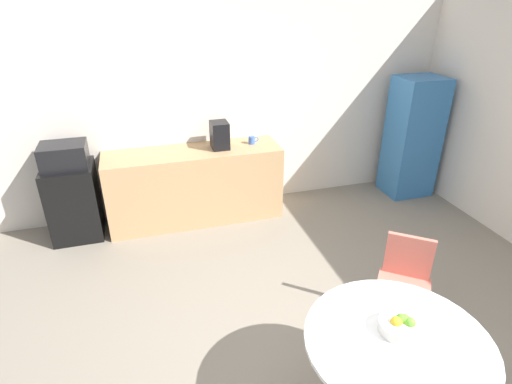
{
  "coord_description": "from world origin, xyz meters",
  "views": [
    {
      "loc": [
        -0.99,
        -1.96,
        2.66
      ],
      "look_at": [
        -0.02,
        1.3,
        0.95
      ],
      "focal_mm": 29.19,
      "sensor_mm": 36.0,
      "label": 1
    }
  ],
  "objects_px": {
    "fruit_bowl": "(400,325)",
    "coffee_maker": "(220,135)",
    "locker_cabinet": "(413,138)",
    "mini_fridge": "(74,201)",
    "microwave": "(64,155)",
    "chair_coral": "(406,274)",
    "mug_white": "(252,140)",
    "round_table": "(395,355)"
  },
  "relations": [
    {
      "from": "fruit_bowl",
      "to": "coffee_maker",
      "type": "distance_m",
      "value": 3.08
    },
    {
      "from": "fruit_bowl",
      "to": "locker_cabinet",
      "type": "bearing_deg",
      "value": 53.75
    },
    {
      "from": "mini_fridge",
      "to": "locker_cabinet",
      "type": "bearing_deg",
      "value": -1.32
    },
    {
      "from": "microwave",
      "to": "coffee_maker",
      "type": "distance_m",
      "value": 1.72
    },
    {
      "from": "fruit_bowl",
      "to": "coffee_maker",
      "type": "height_order",
      "value": "coffee_maker"
    },
    {
      "from": "chair_coral",
      "to": "mug_white",
      "type": "height_order",
      "value": "mug_white"
    },
    {
      "from": "round_table",
      "to": "mini_fridge",
      "type": "bearing_deg",
      "value": 124.77
    },
    {
      "from": "round_table",
      "to": "chair_coral",
      "type": "height_order",
      "value": "chair_coral"
    },
    {
      "from": "fruit_bowl",
      "to": "coffee_maker",
      "type": "bearing_deg",
      "value": 98.86
    },
    {
      "from": "microwave",
      "to": "round_table",
      "type": "xyz_separation_m",
      "value": [
        2.15,
        -3.09,
        -0.39
      ]
    },
    {
      "from": "mini_fridge",
      "to": "round_table",
      "type": "height_order",
      "value": "mini_fridge"
    },
    {
      "from": "microwave",
      "to": "chair_coral",
      "type": "height_order",
      "value": "microwave"
    },
    {
      "from": "mug_white",
      "to": "coffee_maker",
      "type": "relative_size",
      "value": 0.4
    },
    {
      "from": "locker_cabinet",
      "to": "fruit_bowl",
      "type": "xyz_separation_m",
      "value": [
        -2.15,
        -2.93,
        -0.02
      ]
    },
    {
      "from": "microwave",
      "to": "coffee_maker",
      "type": "bearing_deg",
      "value": 0.0
    },
    {
      "from": "locker_cabinet",
      "to": "coffee_maker",
      "type": "bearing_deg",
      "value": 177.81
    },
    {
      "from": "locker_cabinet",
      "to": "fruit_bowl",
      "type": "height_order",
      "value": "locker_cabinet"
    },
    {
      "from": "locker_cabinet",
      "to": "chair_coral",
      "type": "relative_size",
      "value": 1.94
    },
    {
      "from": "locker_cabinet",
      "to": "round_table",
      "type": "relative_size",
      "value": 1.41
    },
    {
      "from": "chair_coral",
      "to": "fruit_bowl",
      "type": "bearing_deg",
      "value": -128.98
    },
    {
      "from": "locker_cabinet",
      "to": "chair_coral",
      "type": "distance_m",
      "value": 2.74
    },
    {
      "from": "microwave",
      "to": "fruit_bowl",
      "type": "xyz_separation_m",
      "value": [
        2.19,
        -3.03,
        -0.21
      ]
    },
    {
      "from": "mini_fridge",
      "to": "chair_coral",
      "type": "relative_size",
      "value": 1.05
    },
    {
      "from": "locker_cabinet",
      "to": "mug_white",
      "type": "relative_size",
      "value": 12.46
    },
    {
      "from": "mini_fridge",
      "to": "coffee_maker",
      "type": "distance_m",
      "value": 1.83
    },
    {
      "from": "locker_cabinet",
      "to": "round_table",
      "type": "height_order",
      "value": "locker_cabinet"
    },
    {
      "from": "fruit_bowl",
      "to": "round_table",
      "type": "bearing_deg",
      "value": -125.01
    },
    {
      "from": "microwave",
      "to": "coffee_maker",
      "type": "relative_size",
      "value": 1.5
    },
    {
      "from": "mini_fridge",
      "to": "locker_cabinet",
      "type": "height_order",
      "value": "locker_cabinet"
    },
    {
      "from": "mini_fridge",
      "to": "locker_cabinet",
      "type": "xyz_separation_m",
      "value": [
        4.34,
        -0.1,
        0.37
      ]
    },
    {
      "from": "microwave",
      "to": "mug_white",
      "type": "distance_m",
      "value": 2.13
    },
    {
      "from": "fruit_bowl",
      "to": "coffee_maker",
      "type": "xyz_separation_m",
      "value": [
        -0.47,
        3.03,
        0.28
      ]
    },
    {
      "from": "locker_cabinet",
      "to": "chair_coral",
      "type": "bearing_deg",
      "value": -125.34
    },
    {
      "from": "mini_fridge",
      "to": "coffee_maker",
      "type": "height_order",
      "value": "coffee_maker"
    },
    {
      "from": "locker_cabinet",
      "to": "mug_white",
      "type": "bearing_deg",
      "value": 176.53
    },
    {
      "from": "chair_coral",
      "to": "fruit_bowl",
      "type": "relative_size",
      "value": 3.25
    },
    {
      "from": "locker_cabinet",
      "to": "coffee_maker",
      "type": "relative_size",
      "value": 5.02
    },
    {
      "from": "mini_fridge",
      "to": "microwave",
      "type": "height_order",
      "value": "microwave"
    },
    {
      "from": "locker_cabinet",
      "to": "coffee_maker",
      "type": "xyz_separation_m",
      "value": [
        -2.62,
        0.1,
        0.26
      ]
    },
    {
      "from": "chair_coral",
      "to": "coffee_maker",
      "type": "xyz_separation_m",
      "value": [
        -1.04,
        2.32,
        0.54
      ]
    },
    {
      "from": "locker_cabinet",
      "to": "mug_white",
      "type": "distance_m",
      "value": 2.22
    },
    {
      "from": "locker_cabinet",
      "to": "mug_white",
      "type": "height_order",
      "value": "locker_cabinet"
    }
  ]
}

